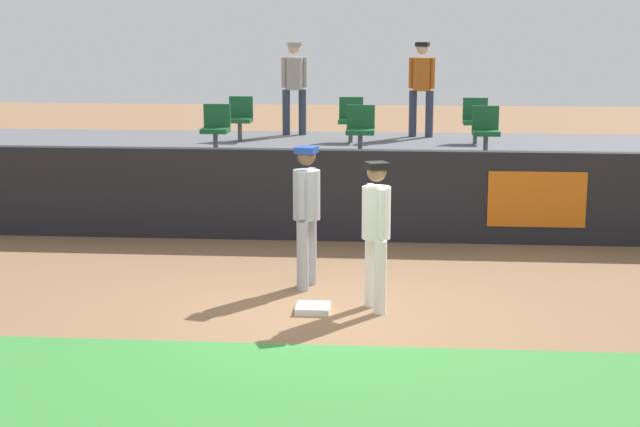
{
  "coord_description": "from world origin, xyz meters",
  "views": [
    {
      "loc": [
        0.81,
        -10.99,
        3.38
      ],
      "look_at": [
        -0.19,
        1.08,
        1.0
      ],
      "focal_mm": 54.29,
      "sensor_mm": 36.0,
      "label": 1
    }
  ],
  "objects": [
    {
      "name": "player_runner_visitor",
      "position": [
        -0.37,
        1.15,
        1.07
      ],
      "size": [
        0.42,
        0.51,
        1.85
      ],
      "rotation": [
        0.0,
        0.0,
        -1.8
      ],
      "color": "#9EA3AD",
      "rests_on": "ground_plane"
    },
    {
      "name": "spectator_hooded",
      "position": [
        1.23,
        8.2,
        2.25
      ],
      "size": [
        0.51,
        0.42,
        1.85
      ],
      "rotation": [
        0.0,
        0.0,
        2.93
      ],
      "color": "#33384C",
      "rests_on": "bleacher_platform"
    },
    {
      "name": "seat_back_left",
      "position": [
        -2.22,
        7.25,
        1.65
      ],
      "size": [
        0.45,
        0.44,
        0.84
      ],
      "color": "#4C4C51",
      "rests_on": "bleacher_platform"
    },
    {
      "name": "field_wall",
      "position": [
        0.01,
        4.01,
        0.72
      ],
      "size": [
        18.0,
        0.26,
        1.44
      ],
      "color": "black",
      "rests_on": "ground_plane"
    },
    {
      "name": "spectator_capped",
      "position": [
        -1.3,
        8.33,
        2.25
      ],
      "size": [
        0.5,
        0.43,
        1.84
      ],
      "rotation": [
        0.0,
        0.0,
        3.42
      ],
      "color": "#33384C",
      "rests_on": "bleacher_platform"
    },
    {
      "name": "seat_back_center",
      "position": [
        -0.11,
        7.25,
        1.65
      ],
      "size": [
        0.45,
        0.44,
        0.84
      ],
      "color": "#4C4C51",
      "rests_on": "bleacher_platform"
    },
    {
      "name": "player_fielder_home",
      "position": [
        0.55,
        0.23,
        1.04
      ],
      "size": [
        0.44,
        0.58,
        1.79
      ],
      "rotation": [
        0.0,
        0.0,
        -1.19
      ],
      "color": "white",
      "rests_on": "ground_plane"
    },
    {
      "name": "bleacher_platform",
      "position": [
        0.0,
        6.58,
        0.59
      ],
      "size": [
        18.0,
        4.8,
        1.18
      ],
      "primitive_type": "cube",
      "color": "#59595E",
      "rests_on": "ground_plane"
    },
    {
      "name": "seat_back_right",
      "position": [
        2.22,
        7.25,
        1.65
      ],
      "size": [
        0.46,
        0.44,
        0.84
      ],
      "color": "#4C4C51",
      "rests_on": "bleacher_platform"
    },
    {
      "name": "grass_foreground_strip",
      "position": [
        0.0,
        -2.54,
        0.0
      ],
      "size": [
        18.0,
        2.8,
        0.01
      ],
      "primitive_type": "cube",
      "color": "#388438",
      "rests_on": "ground_plane"
    },
    {
      "name": "first_base",
      "position": [
        -0.19,
        0.08,
        0.04
      ],
      "size": [
        0.4,
        0.4,
        0.08
      ],
      "primitive_type": "cube",
      "color": "white",
      "rests_on": "ground_plane"
    },
    {
      "name": "seat_front_right",
      "position": [
        2.26,
        5.45,
        1.65
      ],
      "size": [
        0.45,
        0.44,
        0.84
      ],
      "color": "#4C4C51",
      "rests_on": "bleacher_platform"
    },
    {
      "name": "seat_front_left",
      "position": [
        -2.35,
        5.45,
        1.65
      ],
      "size": [
        0.46,
        0.44,
        0.84
      ],
      "color": "#4C4C51",
      "rests_on": "bleacher_platform"
    },
    {
      "name": "seat_front_center",
      "position": [
        0.14,
        5.45,
        1.65
      ],
      "size": [
        0.48,
        0.44,
        0.84
      ],
      "color": "#4C4C51",
      "rests_on": "bleacher_platform"
    },
    {
      "name": "ground_plane",
      "position": [
        0.0,
        0.0,
        0.0
      ],
      "size": [
        60.0,
        60.0,
        0.0
      ],
      "primitive_type": "plane",
      "color": "#846042"
    }
  ]
}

